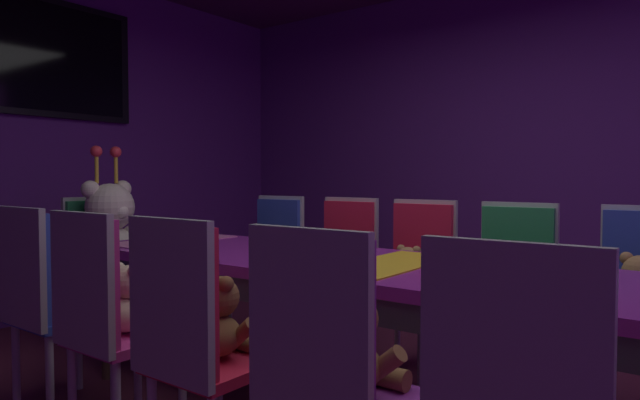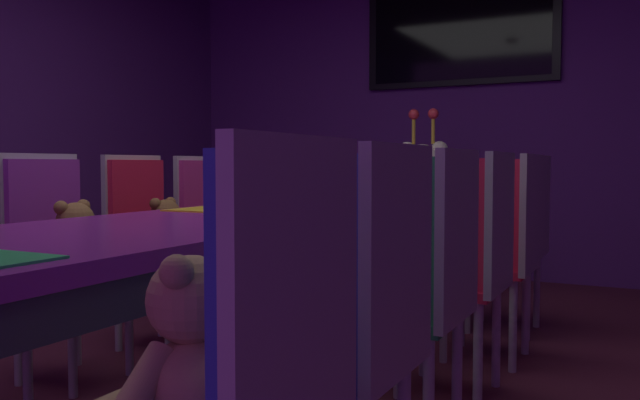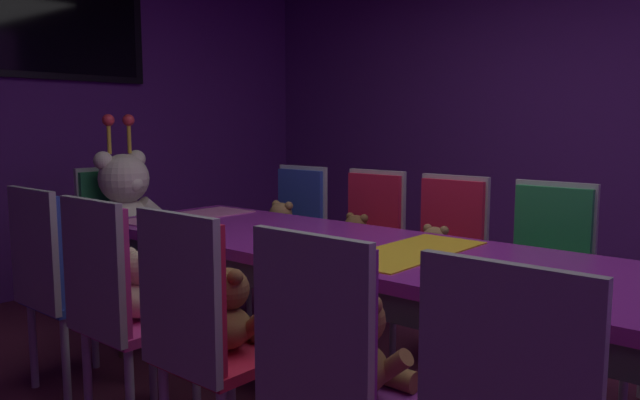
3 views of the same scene
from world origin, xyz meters
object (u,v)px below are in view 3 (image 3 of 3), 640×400
object	(u,v)px
chair_right_3	(447,246)
chair_right_4	(369,234)
teddy_right_4	(355,240)
chair_right_5	(295,224)
chair_right_2	(547,261)
teddy_right_5	(280,228)
teddy_left_2	(360,350)
teddy_right_3	(434,254)
banquet_table	(410,272)
king_teddy_bear	(126,207)
teddy_left_4	(143,289)
chair_left_3	(198,322)
teddy_left_3	(230,314)
throne_chair	(113,226)
wall_tv	(43,14)
chair_left_4	(112,293)
chair_left_5	(52,271)
teddy_left_5	(82,266)
chair_left_2	(329,365)

from	to	relation	value
chair_right_3	chair_right_4	xyz separation A→B (m)	(0.02, 0.55, 0.00)
teddy_right_4	chair_right_5	bearing A→B (deg)	-100.21
chair_right_2	chair_right_5	world-z (taller)	same
teddy_right_5	chair_right_5	bearing A→B (deg)	180.00
teddy_left_2	teddy_right_3	bearing A→B (deg)	22.11
banquet_table	king_teddy_bear	distance (m)	2.14
teddy_left_4	chair_right_5	distance (m)	1.68
chair_right_3	teddy_right_5	size ratio (longest dim) A/B	3.03
chair_left_3	banquet_table	bearing A→B (deg)	-18.73
teddy_left_3	teddy_right_4	size ratio (longest dim) A/B	1.12
banquet_table	throne_chair	bearing A→B (deg)	90.00
chair_right_4	chair_left_3	bearing A→B (deg)	17.43
teddy_right_4	wall_tv	distance (m)	2.79
teddy_right_3	chair_right_4	distance (m)	0.58
teddy_left_3	chair_right_5	distance (m)	1.94
teddy_right_5	chair_left_4	bearing A→B (deg)	20.57
throne_chair	king_teddy_bear	xyz separation A→B (m)	(0.00, -0.17, 0.14)
banquet_table	chair_left_5	world-z (taller)	chair_left_5
teddy_left_5	throne_chair	xyz separation A→B (m)	(0.71, 0.90, 0.00)
chair_right_3	wall_tv	bearing A→B (deg)	-73.07
teddy_right_3	teddy_right_5	size ratio (longest dim) A/B	0.88
chair_left_5	teddy_right_4	bearing A→B (deg)	-19.07
chair_left_5	teddy_right_3	size ratio (longest dim) A/B	3.45
teddy_left_5	chair_left_4	bearing A→B (deg)	-107.17
teddy_right_3	wall_tv	xyz separation A→B (m)	(-0.71, 2.81, 1.48)
chair_left_2	teddy_left_5	size ratio (longest dim) A/B	2.99
chair_right_3	teddy_right_5	world-z (taller)	chair_right_3
teddy_right_4	banquet_table	bearing A→B (deg)	49.12
teddy_right_4	king_teddy_bear	xyz separation A→B (m)	(-0.74, 1.28, 0.16)
teddy_right_5	chair_left_3	bearing A→B (deg)	35.82
chair_left_4	wall_tv	bearing A→B (deg)	68.79
chair_left_2	teddy_right_4	bearing A→B (deg)	35.15
teddy_left_2	teddy_left_4	bearing A→B (deg)	90.02
throne_chair	chair_right_4	bearing A→B (deg)	31.21
teddy_left_2	chair_left_4	bearing A→B (deg)	97.31
teddy_left_4	teddy_left_5	xyz separation A→B (m)	(0.03, 0.55, 0.01)
chair_right_3	king_teddy_bear	bearing A→B (deg)	-65.01
chair_left_5	chair_right_3	size ratio (longest dim) A/B	1.00
king_teddy_bear	teddy_right_4	bearing A→B (deg)	29.84
banquet_table	chair_right_5	world-z (taller)	chair_right_5
teddy_left_5	teddy_left_4	bearing A→B (deg)	-92.75
chair_left_3	teddy_left_3	world-z (taller)	chair_left_3
chair_left_3	teddy_right_4	xyz separation A→B (m)	(1.62, 0.55, -0.02)
teddy_left_3	chair_right_3	size ratio (longest dim) A/B	0.33
banquet_table	teddy_left_3	bearing A→B (deg)	157.89
teddy_left_2	chair_left_4	xyz separation A→B (m)	(-0.15, 1.13, -0.00)
chair_right_2	chair_right_5	xyz separation A→B (m)	(0.00, 1.70, 0.00)
banquet_table	teddy_right_3	xyz separation A→B (m)	(0.71, 0.30, -0.08)
teddy_left_3	teddy_left_4	distance (m)	0.55
chair_left_3	chair_right_5	world-z (taller)	same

